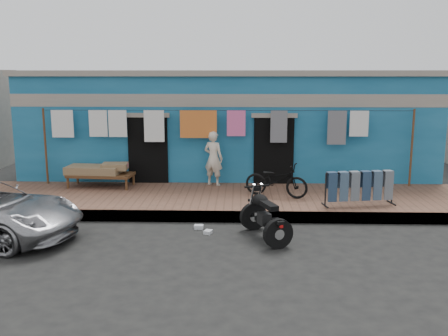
# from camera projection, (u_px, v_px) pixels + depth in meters

# --- Properties ---
(ground) EXTENTS (80.00, 80.00, 0.00)m
(ground) POSITION_uv_depth(u_px,v_px,m) (221.00, 246.00, 9.66)
(ground) COLOR black
(ground) RESTS_ON ground
(sidewalk) EXTENTS (28.00, 3.00, 0.25)m
(sidewalk) POSITION_uv_depth(u_px,v_px,m) (225.00, 200.00, 12.58)
(sidewalk) COLOR brown
(sidewalk) RESTS_ON ground
(curb) EXTENTS (28.00, 0.10, 0.25)m
(curb) POSITION_uv_depth(u_px,v_px,m) (223.00, 217.00, 11.16)
(curb) COLOR gray
(curb) RESTS_ON ground
(building) EXTENTS (12.20, 5.20, 3.36)m
(building) POSITION_uv_depth(u_px,v_px,m) (229.00, 123.00, 16.20)
(building) COLOR #175882
(building) RESTS_ON ground
(clothesline) EXTENTS (10.06, 0.06, 2.10)m
(clothesline) POSITION_uv_depth(u_px,v_px,m) (206.00, 128.00, 13.51)
(clothesline) COLOR brown
(clothesline) RESTS_ON sidewalk
(seated_person) EXTENTS (0.64, 0.55, 1.49)m
(seated_person) POSITION_uv_depth(u_px,v_px,m) (213.00, 158.00, 13.61)
(seated_person) COLOR beige
(seated_person) RESTS_ON sidewalk
(bicycle) EXTENTS (1.69, 1.10, 1.03)m
(bicycle) POSITION_uv_depth(u_px,v_px,m) (276.00, 176.00, 12.39)
(bicycle) COLOR black
(bicycle) RESTS_ON sidewalk
(motorcycle) EXTENTS (1.58, 1.92, 1.01)m
(motorcycle) POSITION_uv_depth(u_px,v_px,m) (265.00, 214.00, 9.98)
(motorcycle) COLOR black
(motorcycle) RESTS_ON ground
(charpoy) EXTENTS (1.96, 1.16, 0.61)m
(charpoy) POSITION_uv_depth(u_px,v_px,m) (101.00, 175.00, 13.51)
(charpoy) COLOR brown
(charpoy) RESTS_ON sidewalk
(jeans_rack) EXTENTS (1.84, 0.93, 0.83)m
(jeans_rack) POSITION_uv_depth(u_px,v_px,m) (359.00, 188.00, 11.61)
(jeans_rack) COLOR black
(jeans_rack) RESTS_ON sidewalk
(litter_a) EXTENTS (0.19, 0.15, 0.09)m
(litter_a) POSITION_uv_depth(u_px,v_px,m) (199.00, 227.00, 10.68)
(litter_a) COLOR silver
(litter_a) RESTS_ON ground
(litter_b) EXTENTS (0.18, 0.18, 0.07)m
(litter_b) POSITION_uv_depth(u_px,v_px,m) (269.00, 230.00, 10.52)
(litter_b) COLOR silver
(litter_b) RESTS_ON ground
(litter_c) EXTENTS (0.19, 0.22, 0.07)m
(litter_c) POSITION_uv_depth(u_px,v_px,m) (208.00, 232.00, 10.37)
(litter_c) COLOR silver
(litter_c) RESTS_ON ground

